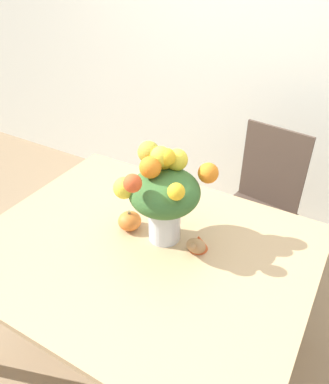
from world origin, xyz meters
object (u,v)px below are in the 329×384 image
turkey_figurine (197,244)px  dining_chair_near_window (259,206)px  pumpkin (130,221)px  flower_vase (164,193)px

turkey_figurine → dining_chair_near_window: bearing=86.9°
pumpkin → turkey_figurine: bearing=4.2°
turkey_figurine → dining_chair_near_window: (0.04, 0.81, -0.30)m
flower_vase → dining_chair_near_window: 0.97m
turkey_figurine → dining_chair_near_window: size_ratio=0.12×
dining_chair_near_window → turkey_figurine: bearing=-85.1°
flower_vase → dining_chair_near_window: bearing=75.5°
pumpkin → flower_vase: bearing=9.2°
flower_vase → pumpkin: 0.25m
flower_vase → pumpkin: (-0.16, -0.03, -0.19)m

